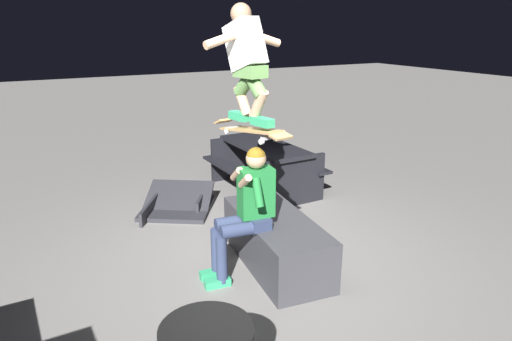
{
  "coord_description": "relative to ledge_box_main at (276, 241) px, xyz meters",
  "views": [
    {
      "loc": [
        -3.97,
        2.22,
        2.51
      ],
      "look_at": [
        -0.19,
        0.18,
        1.14
      ],
      "focal_mm": 32.29,
      "sensor_mm": 36.0,
      "label": 1
    }
  ],
  "objects": [
    {
      "name": "ledge_box_main",
      "position": [
        0.0,
        0.0,
        0.0
      ],
      "size": [
        1.66,
        0.84,
        0.54
      ],
      "primitive_type": "cube",
      "rotation": [
        0.0,
        0.0,
        -0.12
      ],
      "color": "#38383D",
      "rests_on": "ground"
    },
    {
      "name": "kicker_ramp",
      "position": [
        1.97,
        0.44,
        -0.21
      ],
      "size": [
        1.29,
        1.28,
        0.39
      ],
      "color": "#28282D",
      "rests_on": "ground"
    },
    {
      "name": "ground_plane",
      "position": [
        0.11,
        0.11,
        -0.27
      ],
      "size": [
        40.0,
        40.0,
        0.0
      ],
      "primitive_type": "plane",
      "color": "slate"
    },
    {
      "name": "person_sitting_on_ledge",
      "position": [
        -0.07,
        0.4,
        0.51
      ],
      "size": [
        0.6,
        0.77,
        1.37
      ],
      "color": "#2D3856",
      "rests_on": "ground"
    },
    {
      "name": "picnic_table_back",
      "position": [
        2.1,
        -1.04,
        0.23
      ],
      "size": [
        1.73,
        1.38,
        0.75
      ],
      "color": "black",
      "rests_on": "ground"
    },
    {
      "name": "skateboard",
      "position": [
        0.08,
        0.26,
        1.24
      ],
      "size": [
        1.04,
        0.38,
        0.13
      ],
      "color": "#AD8451"
    },
    {
      "name": "skater_airborne",
      "position": [
        0.14,
        0.27,
        1.93
      ],
      "size": [
        0.63,
        0.89,
        1.12
      ],
      "color": "#2D9E66"
    }
  ]
}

